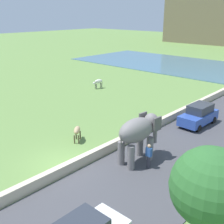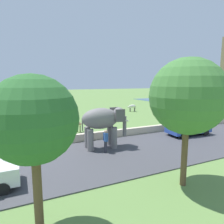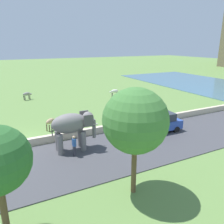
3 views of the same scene
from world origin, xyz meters
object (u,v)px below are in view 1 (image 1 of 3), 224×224
elephant (139,132)px  person_beside_elephant (149,156)px  cow_tan (77,131)px  car_blue (199,115)px  cow_white (98,82)px

elephant → person_beside_elephant: (1.02, -0.28, -1.16)m
person_beside_elephant → cow_tan: person_beside_elephant is taller
elephant → car_blue: 8.46m
elephant → cow_white: elephant is taller
car_blue → cow_tan: (-5.15, -9.00, -0.06)m
person_beside_elephant → cow_tan: size_ratio=1.28×
elephant → person_beside_elephant: 1.58m
elephant → cow_tan: 5.33m
cow_white → elephant: bearing=-37.1°
elephant → person_beside_elephant: size_ratio=2.16×
person_beside_elephant → car_blue: bearing=96.8°
elephant → car_blue: bearing=90.1°
person_beside_elephant → cow_white: size_ratio=1.15×
elephant → person_beside_elephant: bearing=-15.3°
person_beside_elephant → cow_tan: (-6.19, -0.34, -0.04)m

